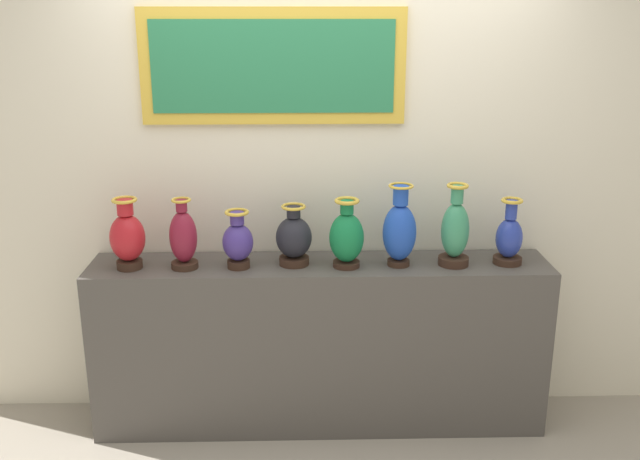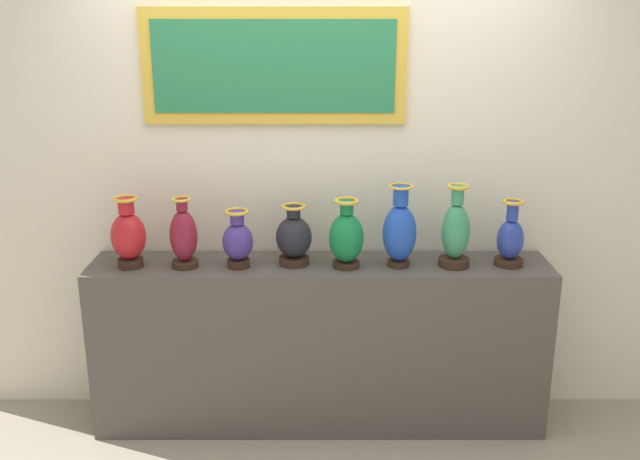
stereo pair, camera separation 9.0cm
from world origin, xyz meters
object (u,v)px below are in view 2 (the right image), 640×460
at_px(vase_crimson, 128,236).
at_px(vase_emerald, 346,237).
at_px(vase_onyx, 294,238).
at_px(vase_sapphire, 400,231).
at_px(vase_indigo, 238,241).
at_px(vase_burgundy, 184,237).
at_px(vase_cobalt, 510,239).
at_px(vase_jade, 456,233).

bearing_deg(vase_crimson, vase_emerald, -0.17).
xyz_separation_m(vase_onyx, vase_sapphire, (0.55, -0.03, 0.05)).
distance_m(vase_crimson, vase_emerald, 1.12).
distance_m(vase_indigo, vase_sapphire, 0.84).
height_order(vase_burgundy, vase_emerald, vase_burgundy).
xyz_separation_m(vase_sapphire, vase_cobalt, (0.58, 0.01, -0.05)).
height_order(vase_emerald, vase_cobalt, vase_emerald).
bearing_deg(vase_indigo, vase_onyx, 8.39).
bearing_deg(vase_emerald, vase_sapphire, 2.81).
bearing_deg(vase_burgundy, vase_sapphire, 0.59).
bearing_deg(vase_jade, vase_onyx, 178.09).
distance_m(vase_indigo, vase_jade, 1.12).
xyz_separation_m(vase_crimson, vase_sapphire, (1.40, 0.01, 0.02)).
height_order(vase_onyx, vase_emerald, vase_emerald).
relative_size(vase_sapphire, vase_jade, 1.00).
xyz_separation_m(vase_crimson, vase_onyx, (0.85, 0.04, -0.03)).
bearing_deg(vase_jade, vase_emerald, -178.71).
height_order(vase_burgundy, vase_jade, vase_jade).
height_order(vase_indigo, vase_emerald, vase_emerald).
bearing_deg(vase_indigo, vase_sapphire, 1.05).
relative_size(vase_crimson, vase_cobalt, 1.06).
relative_size(vase_burgundy, vase_cobalt, 1.05).
distance_m(vase_burgundy, vase_indigo, 0.28).
relative_size(vase_indigo, vase_cobalt, 0.87).
relative_size(vase_indigo, vase_emerald, 0.84).
bearing_deg(vase_onyx, vase_jade, -1.91).
height_order(vase_indigo, vase_cobalt, vase_cobalt).
distance_m(vase_emerald, vase_sapphire, 0.28).
xyz_separation_m(vase_burgundy, vase_indigo, (0.28, -0.00, -0.02)).
bearing_deg(vase_cobalt, vase_crimson, -179.28).
distance_m(vase_crimson, vase_indigo, 0.56).
height_order(vase_burgundy, vase_onyx, vase_burgundy).
relative_size(vase_onyx, vase_emerald, 0.89).
bearing_deg(vase_crimson, vase_burgundy, -0.28).
bearing_deg(vase_cobalt, vase_jade, -176.97).
height_order(vase_crimson, vase_cobalt, vase_crimson).
relative_size(vase_emerald, vase_cobalt, 1.03).
xyz_separation_m(vase_onyx, vase_jade, (0.83, -0.03, 0.04)).
xyz_separation_m(vase_emerald, vase_sapphire, (0.27, 0.01, 0.03)).
bearing_deg(vase_crimson, vase_indigo, -0.53).
height_order(vase_indigo, vase_sapphire, vase_sapphire).
bearing_deg(vase_indigo, vase_jade, 0.74).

